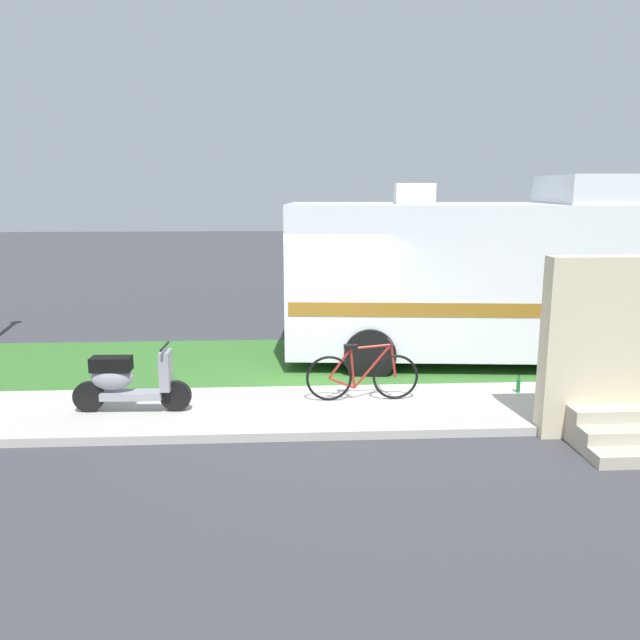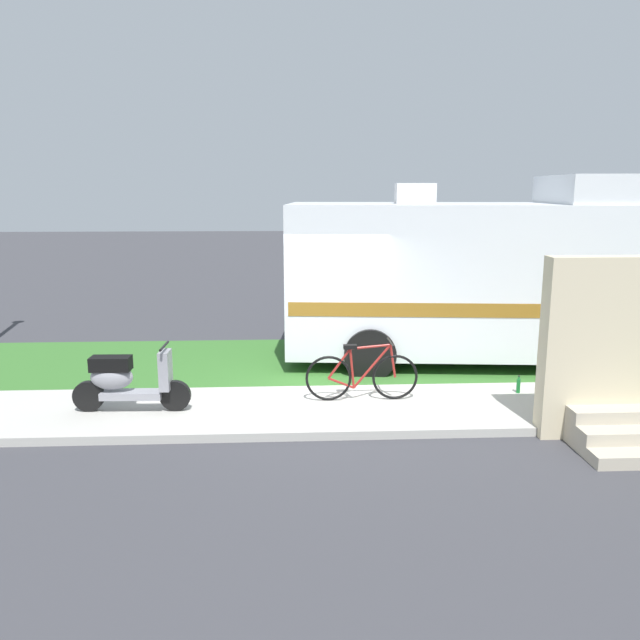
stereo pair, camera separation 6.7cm
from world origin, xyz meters
name	(u,v)px [view 1 (the left image)]	position (x,y,z in m)	size (l,w,h in m)	color
ground_plane	(315,389)	(0.00, 0.00, 0.00)	(80.00, 80.00, 0.00)	#38383D
sidewalk	(319,410)	(0.00, -1.20, 0.06)	(24.00, 2.00, 0.12)	#ADAAA3
grass_strip	(311,362)	(0.00, 1.50, 0.04)	(24.00, 3.40, 0.08)	#336628
motorhome_rv	(471,276)	(2.98, 1.51, 1.66)	(6.72, 3.08, 3.47)	silver
scooter	(127,380)	(-2.73, -1.23, 0.58)	(1.67, 0.50, 0.97)	black
bicycle	(362,375)	(0.67, -0.93, 0.51)	(1.69, 0.52, 0.90)	black
pickup_truck_near	(501,279)	(5.00, 5.61, 1.00)	(5.38, 2.26, 1.89)	#1E478C
porch_steps	(621,367)	(3.87, -2.29, 0.97)	(2.00, 1.26, 2.40)	#B2A893
bottle_green	(518,385)	(3.15, -0.72, 0.24)	(0.06, 0.06, 0.28)	#19722D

